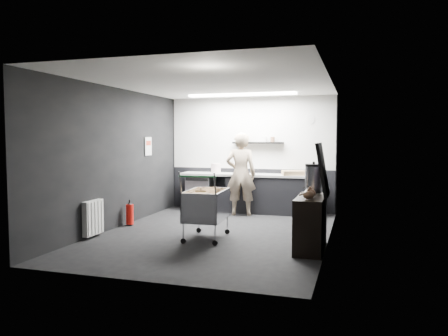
% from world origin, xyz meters
% --- Properties ---
extents(floor, '(5.50, 5.50, 0.00)m').
position_xyz_m(floor, '(0.00, 0.00, 0.00)').
color(floor, black).
rests_on(floor, ground).
extents(ceiling, '(5.50, 5.50, 0.00)m').
position_xyz_m(ceiling, '(0.00, 0.00, 2.70)').
color(ceiling, white).
rests_on(ceiling, wall_back).
extents(wall_back, '(5.50, 0.00, 5.50)m').
position_xyz_m(wall_back, '(0.00, 2.75, 1.35)').
color(wall_back, black).
rests_on(wall_back, floor).
extents(wall_front, '(5.50, 0.00, 5.50)m').
position_xyz_m(wall_front, '(0.00, -2.75, 1.35)').
color(wall_front, black).
rests_on(wall_front, floor).
extents(wall_left, '(0.00, 5.50, 5.50)m').
position_xyz_m(wall_left, '(-2.00, 0.00, 1.35)').
color(wall_left, black).
rests_on(wall_left, floor).
extents(wall_right, '(0.00, 5.50, 5.50)m').
position_xyz_m(wall_right, '(2.00, 0.00, 1.35)').
color(wall_right, black).
rests_on(wall_right, floor).
extents(kitchen_wall_panel, '(3.95, 0.02, 1.70)m').
position_xyz_m(kitchen_wall_panel, '(0.00, 2.73, 1.85)').
color(kitchen_wall_panel, silver).
rests_on(kitchen_wall_panel, wall_back).
extents(dado_panel, '(3.95, 0.02, 1.00)m').
position_xyz_m(dado_panel, '(0.00, 2.73, 0.50)').
color(dado_panel, black).
rests_on(dado_panel, wall_back).
extents(floating_shelf, '(1.20, 0.22, 0.04)m').
position_xyz_m(floating_shelf, '(0.20, 2.62, 1.62)').
color(floating_shelf, black).
rests_on(floating_shelf, wall_back).
extents(wall_clock, '(0.20, 0.03, 0.20)m').
position_xyz_m(wall_clock, '(1.40, 2.72, 2.15)').
color(wall_clock, silver).
rests_on(wall_clock, wall_back).
extents(poster, '(0.02, 0.30, 0.40)m').
position_xyz_m(poster, '(-1.98, 1.30, 1.55)').
color(poster, silver).
rests_on(poster, wall_left).
extents(poster_red_band, '(0.02, 0.22, 0.10)m').
position_xyz_m(poster_red_band, '(-1.98, 1.30, 1.62)').
color(poster_red_band, '#B72C16').
rests_on(poster_red_band, poster).
extents(radiator, '(0.10, 0.50, 0.60)m').
position_xyz_m(radiator, '(-1.94, -0.90, 0.35)').
color(radiator, silver).
rests_on(radiator, wall_left).
extents(ceiling_strip, '(2.40, 0.20, 0.04)m').
position_xyz_m(ceiling_strip, '(0.00, 1.85, 2.67)').
color(ceiling_strip, white).
rests_on(ceiling_strip, ceiling).
extents(prep_counter, '(3.20, 0.61, 0.90)m').
position_xyz_m(prep_counter, '(0.14, 2.42, 0.46)').
color(prep_counter, black).
rests_on(prep_counter, floor).
extents(person, '(0.75, 0.56, 1.85)m').
position_xyz_m(person, '(-0.04, 1.97, 0.93)').
color(person, beige).
rests_on(person, floor).
extents(shopping_cart, '(0.68, 1.06, 1.14)m').
position_xyz_m(shopping_cart, '(-0.03, -0.41, 0.54)').
color(shopping_cart, silver).
rests_on(shopping_cart, floor).
extents(sideboard, '(0.47, 1.11, 1.67)m').
position_xyz_m(sideboard, '(1.78, -0.60, 0.53)').
color(sideboard, black).
rests_on(sideboard, floor).
extents(fire_extinguisher, '(0.15, 0.15, 0.49)m').
position_xyz_m(fire_extinguisher, '(-1.85, 0.22, 0.24)').
color(fire_extinguisher, red).
rests_on(fire_extinguisher, floor).
extents(cardboard_box, '(0.59, 0.51, 0.10)m').
position_xyz_m(cardboard_box, '(1.08, 2.37, 0.95)').
color(cardboard_box, '#9E8054').
rests_on(cardboard_box, prep_counter).
extents(pink_tub, '(0.23, 0.23, 0.23)m').
position_xyz_m(pink_tub, '(-0.77, 2.42, 1.01)').
color(pink_tub, white).
rests_on(pink_tub, prep_counter).
extents(white_container, '(0.19, 0.15, 0.17)m').
position_xyz_m(white_container, '(-0.10, 2.37, 0.99)').
color(white_container, silver).
rests_on(white_container, prep_counter).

